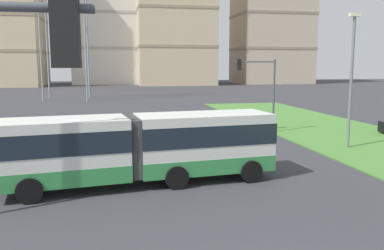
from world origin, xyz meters
name	(u,v)px	position (x,y,z in m)	size (l,w,h in m)	color
articulated_bus	(142,147)	(-2.58, 10.10, 1.65)	(12.04, 4.01, 3.00)	silver
car_white_van	(79,131)	(-6.04, 20.82, 0.75)	(4.58, 2.44, 1.58)	silver
traffic_light_far_right	(261,83)	(7.26, 22.00, 3.84)	(3.18, 0.28, 5.60)	#474C51
streetlight_median	(351,75)	(10.59, 15.43, 4.56)	(0.70, 0.28, 8.24)	slate
apartment_tower_west	(0,2)	(-30.00, 101.79, 20.10)	(19.21, 19.86, 40.16)	beige
apartment_tower_centre	(174,12)	(12.55, 101.19, 18.70)	(19.63, 17.87, 37.36)	beige
apartment_tower_eastcentre	(272,17)	(40.62, 104.10, 18.51)	(20.11, 16.33, 36.99)	#C6B299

